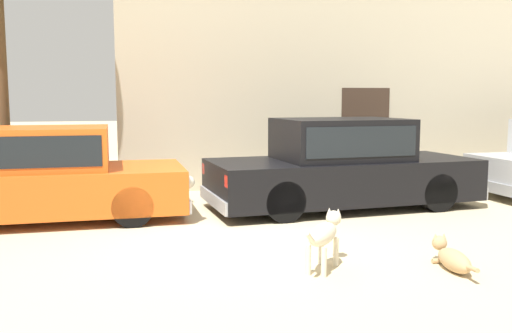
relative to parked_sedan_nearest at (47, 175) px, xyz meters
name	(u,v)px	position (x,y,z in m)	size (l,w,h in m)	color
ground_plane	(240,232)	(2.73, -1.46, -0.71)	(80.00, 80.00, 0.00)	#CCB78E
parked_sedan_nearest	(47,175)	(0.00, 0.00, 0.00)	(4.29, 1.88, 1.44)	#D15619
parked_sedan_second	(342,164)	(4.80, -0.12, 0.04)	(4.80, 2.13, 1.54)	black
stray_dog_spotted	(324,234)	(3.28, -3.38, -0.31)	(0.72, 0.89, 0.62)	beige
stray_dog_tan	(452,258)	(4.65, -3.72, -0.58)	(0.31, 1.02, 0.33)	tan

